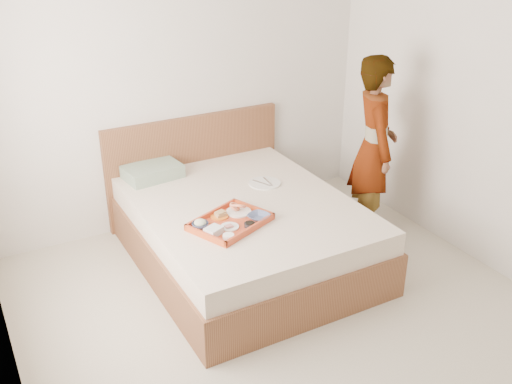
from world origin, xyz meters
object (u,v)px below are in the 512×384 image
Objects in this scene: tray at (230,222)px; dinner_plate at (265,183)px; bed at (244,232)px; person at (374,148)px.

dinner_plate is (0.57, 0.50, -0.02)m from tray.
bed is at bearing -144.14° from dinner_plate.
dinner_plate is at bearing 18.81° from tray.
person is (1.45, 0.20, 0.23)m from tray.
person is at bearing -18.77° from dinner_plate.
tray is at bearing -133.17° from bed.
bed is 0.47m from dinner_plate.
bed is 7.59× the size of dinner_plate.
tray is 2.06× the size of dinner_plate.
bed is 1.30m from person.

